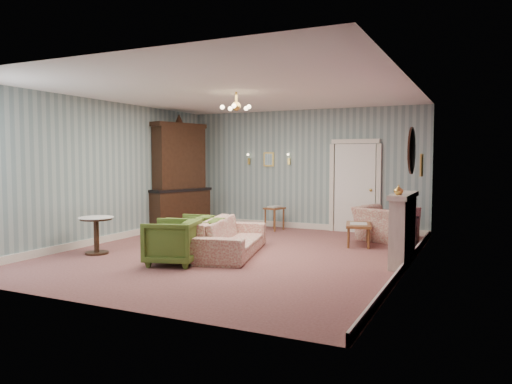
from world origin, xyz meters
The scene contains 27 objects.
floor centered at (0.00, 0.00, 0.00)m, with size 7.00×7.00×0.00m, color #8D5852.
ceiling centered at (0.00, 0.00, 2.90)m, with size 7.00×7.00×0.00m, color white.
wall_back centered at (0.00, 3.50, 1.45)m, with size 6.00×6.00×0.00m, color slate.
wall_front centered at (0.00, -3.50, 1.45)m, with size 6.00×6.00×0.00m, color slate.
wall_left centered at (-3.00, 0.00, 1.45)m, with size 7.00×7.00×0.00m, color slate.
wall_right centered at (3.00, 0.00, 1.45)m, with size 7.00×7.00×0.00m, color slate.
wall_right_floral centered at (2.98, 0.00, 1.45)m, with size 7.00×7.00×0.00m, color #B45A6A.
door centered at (1.30, 3.46, 1.08)m, with size 1.12×0.12×2.16m, color white, non-canonical shape.
olive_chair_a centered at (-0.53, -1.26, 0.40)m, with size 0.79×0.74×0.81m, color #4B6624.
olive_chair_b centered at (-0.51, -0.42, 0.37)m, with size 0.71×0.67×0.73m, color #4B6624.
olive_chair_c centered at (-0.98, -0.01, 0.36)m, with size 0.70×0.65×0.72m, color #4B6624.
sofa_chintz centered at (-0.04, -0.11, 0.43)m, with size 2.20×0.64×0.86m, color #9F4540.
wingback_chair centered at (2.18, 2.54, 0.48)m, with size 1.10×0.71×0.96m, color #9F4540.
dresser centered at (-2.65, 2.07, 1.36)m, with size 0.57×1.64×2.73m, color black, non-canonical shape.
fireplace centered at (2.86, 0.40, 0.58)m, with size 0.30×1.40×1.16m, color beige, non-canonical shape.
mantel_vase centered at (2.84, 0.00, 1.23)m, with size 0.15×0.15×0.15m, color gold.
oval_mirror centered at (2.96, 0.40, 1.85)m, with size 0.04×0.76×0.84m, color white, non-canonical shape.
framed_print centered at (2.97, 1.75, 1.60)m, with size 0.04×0.34×0.42m, color gold, non-canonical shape.
coffee_table centered at (1.80, 1.76, 0.22)m, with size 0.47×0.85×0.44m, color brown, non-canonical shape.
side_table_black centered at (2.65, 1.95, 0.30)m, with size 0.40×0.40×0.60m, color black, non-canonical shape.
pedestal_table centered at (-2.27, -1.12, 0.34)m, with size 0.62×0.62×0.68m, color black, non-canonical shape.
nesting_table centered at (-0.51, 2.92, 0.30)m, with size 0.36×0.46×0.60m, color brown, non-canonical shape.
gilt_mirror_back centered at (-0.90, 3.46, 1.70)m, with size 0.28×0.06×0.36m, color gold, non-canonical shape.
sconce_left centered at (-1.45, 3.44, 1.70)m, with size 0.16×0.12×0.30m, color gold, non-canonical shape.
sconce_right centered at (-0.35, 3.44, 1.70)m, with size 0.16×0.12×0.30m, color gold, non-canonical shape.
chandelier centered at (0.00, 0.00, 2.63)m, with size 0.56×0.56×0.36m, color gold, non-canonical shape.
burgundy_cushion centered at (2.13, 2.39, 0.48)m, with size 0.38×0.10×0.38m, color maroon.
Camera 1 is at (4.07, -7.76, 1.72)m, focal length 34.20 mm.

